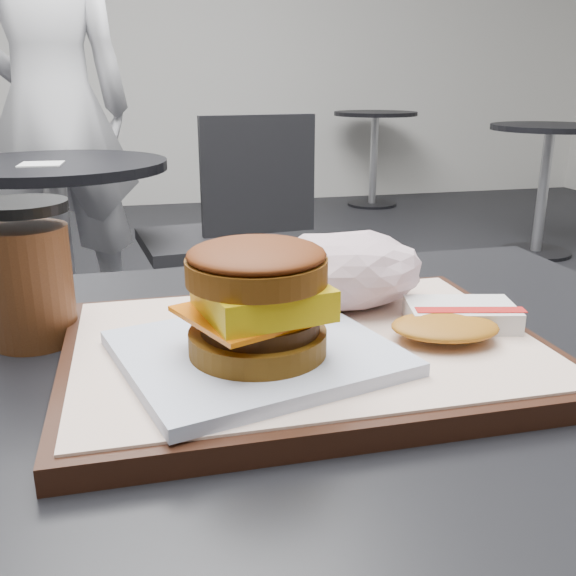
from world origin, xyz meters
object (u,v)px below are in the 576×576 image
(neighbor_table, at_px, (59,225))
(neighbor_chair, at_px, (224,226))
(serving_tray, at_px, (306,350))
(patron, at_px, (52,108))
(customer_table, at_px, (285,551))
(breakfast_sandwich, at_px, (257,313))
(hash_brown, at_px, (454,320))
(crumpled_wrapper, at_px, (345,269))
(coffee_cup, at_px, (29,278))

(neighbor_table, xyz_separation_m, neighbor_chair, (0.53, 0.04, -0.04))
(neighbor_table, distance_m, neighbor_chair, 0.54)
(serving_tray, bearing_deg, neighbor_chair, 84.40)
(neighbor_chair, xyz_separation_m, patron, (-0.58, 0.57, 0.38))
(serving_tray, bearing_deg, customer_table, 173.47)
(breakfast_sandwich, distance_m, hash_brown, 0.17)
(hash_brown, bearing_deg, neighbor_chair, 88.57)
(customer_table, xyz_separation_m, neighbor_chair, (0.18, 1.69, -0.07))
(customer_table, height_order, neighbor_table, customer_table)
(breakfast_sandwich, relative_size, patron, 0.13)
(crumpled_wrapper, xyz_separation_m, patron, (-0.47, 2.18, 0.06))
(customer_table, xyz_separation_m, crumpled_wrapper, (0.07, 0.07, 0.24))
(customer_table, height_order, neighbor_chair, neighbor_chair)
(serving_tray, height_order, breakfast_sandwich, breakfast_sandwich)
(serving_tray, xyz_separation_m, breakfast_sandwich, (-0.05, -0.04, 0.05))
(customer_table, height_order, crumpled_wrapper, crumpled_wrapper)
(hash_brown, bearing_deg, patron, 103.32)
(breakfast_sandwich, xyz_separation_m, neighbor_table, (-0.32, 1.69, -0.28))
(crumpled_wrapper, distance_m, neighbor_chair, 1.65)
(neighbor_table, xyz_separation_m, patron, (-0.05, 0.61, 0.34))
(coffee_cup, bearing_deg, hash_brown, -17.99)
(crumpled_wrapper, bearing_deg, customer_table, -135.24)
(customer_table, relative_size, neighbor_table, 1.07)
(crumpled_wrapper, bearing_deg, coffee_cup, 175.61)
(crumpled_wrapper, bearing_deg, neighbor_table, 105.09)
(customer_table, xyz_separation_m, neighbor_table, (-0.35, 1.65, -0.03))
(serving_tray, bearing_deg, hash_brown, -6.25)
(hash_brown, bearing_deg, customer_table, 173.72)
(breakfast_sandwich, height_order, crumpled_wrapper, breakfast_sandwich)
(patron, bearing_deg, hash_brown, 88.28)
(hash_brown, relative_size, coffee_cup, 1.03)
(serving_tray, distance_m, breakfast_sandwich, 0.08)
(breakfast_sandwich, xyz_separation_m, hash_brown, (0.17, 0.02, -0.03))
(serving_tray, bearing_deg, neighbor_table, 102.53)
(patron, bearing_deg, crumpled_wrapper, 87.19)
(neighbor_chair, bearing_deg, serving_tray, -95.60)
(serving_tray, relative_size, coffee_cup, 3.07)
(coffee_cup, bearing_deg, serving_tray, -24.03)
(neighbor_table, distance_m, patron, 0.70)
(crumpled_wrapper, distance_m, coffee_cup, 0.28)
(serving_tray, height_order, neighbor_table, serving_tray)
(neighbor_table, bearing_deg, coffee_cup, -84.53)
(breakfast_sandwich, xyz_separation_m, crumpled_wrapper, (0.10, 0.11, -0.01))
(serving_tray, height_order, coffee_cup, coffee_cup)
(hash_brown, distance_m, patron, 2.34)
(customer_table, relative_size, patron, 0.45)
(serving_tray, distance_m, hash_brown, 0.13)
(breakfast_sandwich, relative_size, hash_brown, 1.77)
(breakfast_sandwich, xyz_separation_m, patron, (-0.37, 2.30, 0.06))
(serving_tray, bearing_deg, crumpled_wrapper, 52.92)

